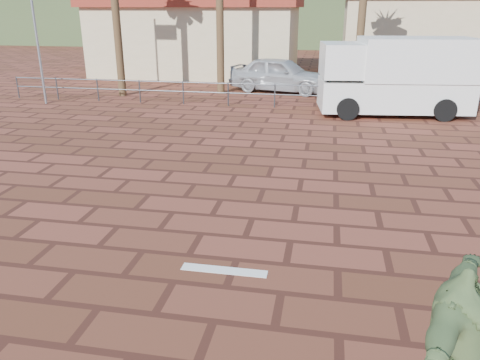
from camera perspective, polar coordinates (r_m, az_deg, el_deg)
name	(u,v)px	position (r m, az deg, el deg)	size (l,w,h in m)	color
ground	(201,234)	(8.85, -4.74, -6.53)	(120.00, 120.00, 0.00)	brown
paint_stripe	(224,270)	(7.67, -1.95, -10.94)	(1.40, 0.22, 0.01)	white
guardrail	(275,91)	(19.99, 4.26, 10.73)	(24.06, 0.06, 1.00)	#47494F
building_west	(198,36)	(30.75, -5.11, 17.04)	(12.60, 7.60, 4.50)	beige
building_east	(428,33)	(32.17, 21.89, 16.33)	(10.60, 6.60, 5.00)	beige
hill_front	(313,17)	(57.65, 8.85, 19.08)	(70.00, 18.00, 6.00)	#384C28
hill_back	(150,7)	(68.03, -10.96, 19.95)	(35.00, 14.00, 8.00)	#384C28
skateboarder	(457,358)	(4.91, 24.97, -19.04)	(2.25, 0.61, 1.83)	#364726
campervan	(396,75)	(19.44, 18.48, 12.05)	(5.88, 3.03, 2.93)	silver
car_silver	(280,74)	(23.92, 4.92, 12.70)	(2.02, 5.01, 1.71)	#A9ABB0
car_white	(397,88)	(21.05, 18.57, 10.53)	(1.67, 4.79, 1.58)	white
street_sign	(449,72)	(20.28, 24.14, 11.90)	(0.46, 0.17, 2.33)	gray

